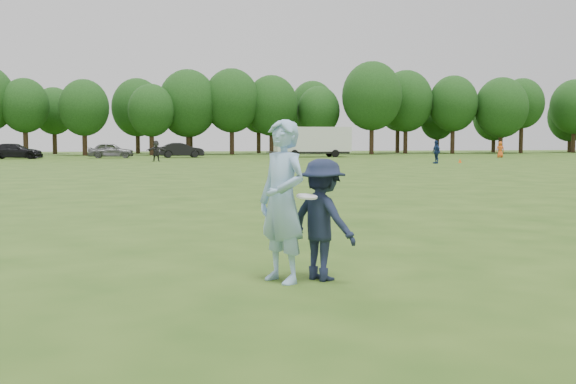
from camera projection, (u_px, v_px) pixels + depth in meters
name	position (u px, v px, depth m)	size (l,w,h in m)	color
ground	(238.00, 272.00, 9.46)	(200.00, 200.00, 0.00)	#294A14
thrower	(282.00, 201.00, 8.74)	(0.77, 0.51, 2.12)	#97BFE9
defender	(323.00, 220.00, 8.90)	(1.04, 0.60, 1.61)	#1A223A
player_far_b	(436.00, 152.00, 52.32)	(1.05, 0.44, 1.79)	navy
player_far_c	(500.00, 149.00, 69.48)	(0.83, 0.54, 1.69)	#EE5A1C
player_far_d	(156.00, 151.00, 57.47)	(1.66, 0.53, 1.79)	#292929
car_d	(15.00, 151.00, 65.04)	(2.08, 5.11, 1.48)	black
car_e	(111.00, 150.00, 67.88)	(1.81, 4.50, 1.53)	slate
car_f	(181.00, 150.00, 69.43)	(1.62, 4.64, 1.53)	black
field_cone	(460.00, 161.00, 54.23)	(0.28, 0.28, 0.30)	#EC4D0C
disc_in_play	(307.00, 197.00, 8.58)	(0.32, 0.32, 0.08)	white
cargo_trailer	(312.00, 140.00, 71.82)	(9.00, 2.75, 3.20)	white
treeline	(187.00, 105.00, 84.75)	(130.35, 18.39, 11.74)	#332114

